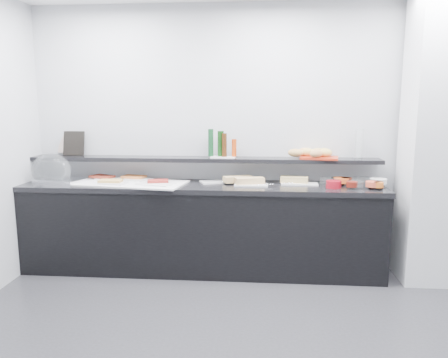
# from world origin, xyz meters

# --- Properties ---
(back_wall) EXTENTS (5.00, 0.02, 2.70)m
(back_wall) POSITION_xyz_m (0.00, 2.00, 1.35)
(back_wall) COLOR #B2B5B9
(back_wall) RESTS_ON ground
(column) EXTENTS (0.50, 0.50, 2.70)m
(column) POSITION_xyz_m (1.50, 1.65, 1.35)
(column) COLOR silver
(column) RESTS_ON ground
(buffet_cabinet) EXTENTS (3.60, 0.60, 0.85)m
(buffet_cabinet) POSITION_xyz_m (-0.70, 1.70, 0.42)
(buffet_cabinet) COLOR black
(buffet_cabinet) RESTS_ON ground
(counter_top) EXTENTS (3.62, 0.62, 0.05)m
(counter_top) POSITION_xyz_m (-0.70, 1.70, 0.88)
(counter_top) COLOR black
(counter_top) RESTS_ON buffet_cabinet
(wall_shelf) EXTENTS (3.60, 0.25, 0.04)m
(wall_shelf) POSITION_xyz_m (-0.70, 1.88, 1.13)
(wall_shelf) COLOR black
(wall_shelf) RESTS_ON back_wall
(cloche_base) EXTENTS (0.58, 0.47, 0.04)m
(cloche_base) POSITION_xyz_m (-2.14, 1.71, 0.92)
(cloche_base) COLOR silver
(cloche_base) RESTS_ON counter_top
(cloche_dome) EXTENTS (0.44, 0.32, 0.34)m
(cloche_dome) POSITION_xyz_m (-2.25, 1.69, 1.03)
(cloche_dome) COLOR white
(cloche_dome) RESTS_ON cloche_base
(linen_runner) EXTENTS (1.14, 0.67, 0.01)m
(linen_runner) POSITION_xyz_m (-1.41, 1.66, 0.91)
(linen_runner) COLOR silver
(linen_runner) RESTS_ON counter_top
(platter_meat_a) EXTENTS (0.28, 0.22, 0.01)m
(platter_meat_a) POSITION_xyz_m (-1.69, 1.80, 0.92)
(platter_meat_a) COLOR silver
(platter_meat_a) RESTS_ON linen_runner
(food_meat_a) EXTENTS (0.28, 0.24, 0.02)m
(food_meat_a) POSITION_xyz_m (-1.77, 1.84, 0.94)
(food_meat_a) COLOR maroon
(food_meat_a) RESTS_ON platter_meat_a
(platter_salmon) EXTENTS (0.30, 0.24, 0.01)m
(platter_salmon) POSITION_xyz_m (-1.38, 1.81, 0.92)
(platter_salmon) COLOR silver
(platter_salmon) RESTS_ON linen_runner
(food_salmon) EXTENTS (0.26, 0.20, 0.02)m
(food_salmon) POSITION_xyz_m (-1.43, 1.86, 0.94)
(food_salmon) COLOR orange
(food_salmon) RESTS_ON platter_salmon
(platter_cheese) EXTENTS (0.29, 0.22, 0.01)m
(platter_cheese) POSITION_xyz_m (-1.56, 1.58, 0.92)
(platter_cheese) COLOR silver
(platter_cheese) RESTS_ON linen_runner
(food_cheese) EXTENTS (0.23, 0.15, 0.02)m
(food_cheese) POSITION_xyz_m (-1.59, 1.59, 0.94)
(food_cheese) COLOR tan
(food_cheese) RESTS_ON platter_cheese
(platter_meat_b) EXTENTS (0.39, 0.31, 0.01)m
(platter_meat_b) POSITION_xyz_m (-1.13, 1.58, 0.92)
(platter_meat_b) COLOR white
(platter_meat_b) RESTS_ON linen_runner
(food_meat_b) EXTENTS (0.23, 0.17, 0.02)m
(food_meat_b) POSITION_xyz_m (-1.12, 1.62, 0.94)
(food_meat_b) COLOR maroon
(food_meat_b) RESTS_ON platter_meat_b
(sandwich_plate_left) EXTENTS (0.44, 0.31, 0.01)m
(sandwich_plate_left) POSITION_xyz_m (-0.52, 1.83, 0.91)
(sandwich_plate_left) COLOR silver
(sandwich_plate_left) RESTS_ON counter_top
(sandwich_food_left) EXTENTS (0.30, 0.22, 0.06)m
(sandwich_food_left) POSITION_xyz_m (-0.34, 1.78, 0.94)
(sandwich_food_left) COLOR tan
(sandwich_food_left) RESTS_ON sandwich_plate_left
(tongs_left) EXTENTS (0.16, 0.02, 0.01)m
(tongs_left) POSITION_xyz_m (-0.41, 1.76, 0.92)
(tongs_left) COLOR silver
(tongs_left) RESTS_ON sandwich_plate_left
(sandwich_plate_mid) EXTENTS (0.33, 0.15, 0.01)m
(sandwich_plate_mid) POSITION_xyz_m (-0.20, 1.66, 0.91)
(sandwich_plate_mid) COLOR white
(sandwich_plate_mid) RESTS_ON counter_top
(sandwich_food_mid) EXTENTS (0.30, 0.18, 0.06)m
(sandwich_food_mid) POSITION_xyz_m (-0.21, 1.69, 0.94)
(sandwich_food_mid) COLOR tan
(sandwich_food_mid) RESTS_ON sandwich_plate_mid
(tongs_mid) EXTENTS (0.16, 0.04, 0.01)m
(tongs_mid) POSITION_xyz_m (-0.05, 1.63, 0.92)
(tongs_mid) COLOR silver
(tongs_mid) RESTS_ON sandwich_plate_mid
(sandwich_plate_right) EXTENTS (0.37, 0.17, 0.01)m
(sandwich_plate_right) POSITION_xyz_m (0.28, 1.77, 0.91)
(sandwich_plate_right) COLOR white
(sandwich_plate_right) RESTS_ON counter_top
(sandwich_food_right) EXTENTS (0.28, 0.14, 0.06)m
(sandwich_food_right) POSITION_xyz_m (0.23, 1.79, 0.94)
(sandwich_food_right) COLOR tan
(sandwich_food_right) RESTS_ON sandwich_plate_right
(tongs_right) EXTENTS (0.16, 0.04, 0.01)m
(tongs_right) POSITION_xyz_m (0.20, 1.74, 0.92)
(tongs_right) COLOR #B9BBC1
(tongs_right) RESTS_ON sandwich_plate_right
(bowl_glass_fruit) EXTENTS (0.21, 0.21, 0.07)m
(bowl_glass_fruit) POSITION_xyz_m (0.58, 1.76, 0.94)
(bowl_glass_fruit) COLOR white
(bowl_glass_fruit) RESTS_ON counter_top
(fill_glass_fruit) EXTENTS (0.19, 0.19, 0.05)m
(fill_glass_fruit) POSITION_xyz_m (0.70, 1.78, 0.95)
(fill_glass_fruit) COLOR #E0551E
(fill_glass_fruit) RESTS_ON bowl_glass_fruit
(bowl_black_jam) EXTENTS (0.13, 0.13, 0.07)m
(bowl_black_jam) POSITION_xyz_m (0.66, 1.81, 0.94)
(bowl_black_jam) COLOR black
(bowl_black_jam) RESTS_ON counter_top
(fill_black_jam) EXTENTS (0.11, 0.11, 0.05)m
(fill_black_jam) POSITION_xyz_m (0.75, 1.79, 0.95)
(fill_black_jam) COLOR #53180B
(fill_black_jam) RESTS_ON bowl_black_jam
(bowl_glass_cream) EXTENTS (0.23, 0.23, 0.07)m
(bowl_glass_cream) POSITION_xyz_m (0.91, 1.81, 0.94)
(bowl_glass_cream) COLOR white
(bowl_glass_cream) RESTS_ON counter_top
(fill_glass_cream) EXTENTS (0.20, 0.20, 0.05)m
(fill_glass_cream) POSITION_xyz_m (1.05, 1.76, 0.95)
(fill_glass_cream) COLOR white
(fill_glass_cream) RESTS_ON bowl_glass_cream
(bowl_red_jam) EXTENTS (0.16, 0.16, 0.07)m
(bowl_red_jam) POSITION_xyz_m (0.59, 1.61, 0.94)
(bowl_red_jam) COLOR maroon
(bowl_red_jam) RESTS_ON counter_top
(fill_red_jam) EXTENTS (0.11, 0.11, 0.05)m
(fill_red_jam) POSITION_xyz_m (0.75, 1.56, 0.95)
(fill_red_jam) COLOR #5A140C
(fill_red_jam) RESTS_ON bowl_red_jam
(bowl_glass_salmon) EXTENTS (0.19, 0.19, 0.07)m
(bowl_glass_salmon) POSITION_xyz_m (0.79, 1.60, 0.94)
(bowl_glass_salmon) COLOR white
(bowl_glass_salmon) RESTS_ON counter_top
(fill_glass_salmon) EXTENTS (0.15, 0.15, 0.05)m
(fill_glass_salmon) POSITION_xyz_m (0.95, 1.59, 0.95)
(fill_glass_salmon) COLOR #CC4E31
(fill_glass_salmon) RESTS_ON bowl_glass_salmon
(bowl_black_fruit) EXTENTS (0.16, 0.16, 0.07)m
(bowl_black_fruit) POSITION_xyz_m (0.99, 1.61, 0.94)
(bowl_black_fruit) COLOR black
(bowl_black_fruit) RESTS_ON counter_top
(fill_black_fruit) EXTENTS (0.11, 0.11, 0.05)m
(fill_black_fruit) POSITION_xyz_m (1.00, 1.55, 0.95)
(fill_black_fruit) COLOR #CA5D1B
(fill_black_fruit) RESTS_ON bowl_black_fruit
(framed_print) EXTENTS (0.23, 0.08, 0.26)m
(framed_print) POSITION_xyz_m (-2.10, 1.93, 1.28)
(framed_print) COLOR black
(framed_print) RESTS_ON wall_shelf
(print_art) EXTENTS (0.19, 0.12, 0.22)m
(print_art) POSITION_xyz_m (-2.21, 1.97, 1.28)
(print_art) COLOR tan
(print_art) RESTS_ON framed_print
(condiment_tray) EXTENTS (0.26, 0.17, 0.01)m
(condiment_tray) POSITION_xyz_m (-0.49, 1.87, 1.16)
(condiment_tray) COLOR white
(condiment_tray) RESTS_ON wall_shelf
(bottle_green_a) EXTENTS (0.07, 0.07, 0.26)m
(bottle_green_a) POSITION_xyz_m (-0.52, 1.91, 1.29)
(bottle_green_a) COLOR #0E340E
(bottle_green_a) RESTS_ON condiment_tray
(bottle_brown) EXTENTS (0.06, 0.06, 0.24)m
(bottle_brown) POSITION_xyz_m (-0.48, 1.86, 1.28)
(bottle_brown) COLOR #3A1E0A
(bottle_brown) RESTS_ON condiment_tray
(bottle_green_b) EXTENTS (0.07, 0.07, 0.28)m
(bottle_green_b) POSITION_xyz_m (-0.62, 1.90, 1.30)
(bottle_green_b) COLOR #103D1E
(bottle_green_b) RESTS_ON condiment_tray
(bottle_hot) EXTENTS (0.06, 0.06, 0.18)m
(bottle_hot) POSITION_xyz_m (-0.38, 1.88, 1.25)
(bottle_hot) COLOR #BF3C0D
(bottle_hot) RESTS_ON condiment_tray
(shaker_salt) EXTENTS (0.04, 0.04, 0.07)m
(shaker_salt) POSITION_xyz_m (-0.49, 1.87, 1.20)
(shaker_salt) COLOR white
(shaker_salt) RESTS_ON condiment_tray
(shaker_pepper) EXTENTS (0.04, 0.04, 0.07)m
(shaker_pepper) POSITION_xyz_m (-0.39, 1.88, 1.20)
(shaker_pepper) COLOR white
(shaker_pepper) RESTS_ON condiment_tray
(bread_tray) EXTENTS (0.41, 0.32, 0.02)m
(bread_tray) POSITION_xyz_m (0.48, 1.87, 1.16)
(bread_tray) COLOR #AF2912
(bread_tray) RESTS_ON wall_shelf
(bread_roll_nw) EXTENTS (0.17, 0.12, 0.08)m
(bread_roll_nw) POSITION_xyz_m (0.35, 1.94, 1.21)
(bread_roll_nw) COLOR tan
(bread_roll_nw) RESTS_ON bread_tray
(bread_roll_n) EXTENTS (0.16, 0.11, 0.08)m
(bread_roll_n) POSITION_xyz_m (0.47, 1.92, 1.21)
(bread_roll_n) COLOR #B28E44
(bread_roll_n) RESTS_ON bread_tray
(bread_roll_ne) EXTENTS (0.17, 0.13, 0.08)m
(bread_roll_ne) POSITION_xyz_m (0.53, 1.93, 1.21)
(bread_roll_ne) COLOR #AA8D41
(bread_roll_ne) RESTS_ON bread_tray
(bread_roll_sw) EXTENTS (0.18, 0.15, 0.08)m
(bread_roll_sw) POSITION_xyz_m (0.24, 1.84, 1.21)
(bread_roll_sw) COLOR #B68645
(bread_roll_sw) RESTS_ON bread_tray
(bread_roll_s) EXTENTS (0.16, 0.13, 0.08)m
(bread_roll_s) POSITION_xyz_m (0.44, 1.78, 1.21)
(bread_roll_s) COLOR #BF8149
(bread_roll_s) RESTS_ON bread_tray
(bread_roll_se) EXTENTS (0.15, 0.11, 0.08)m
(bread_roll_se) POSITION_xyz_m (0.54, 1.86, 1.21)
(bread_roll_se) COLOR gold
(bread_roll_se) RESTS_ON bread_tray
(bread_roll_midw) EXTENTS (0.14, 0.10, 0.08)m
(bread_roll_midw) POSITION_xyz_m (0.37, 1.91, 1.21)
(bread_roll_midw) COLOR gold
(bread_roll_midw) RESTS_ON bread_tray
(carafe) EXTENTS (0.11, 0.11, 0.30)m
(carafe) POSITION_xyz_m (0.87, 1.90, 1.30)
(carafe) COLOR white
(carafe) RESTS_ON wall_shelf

